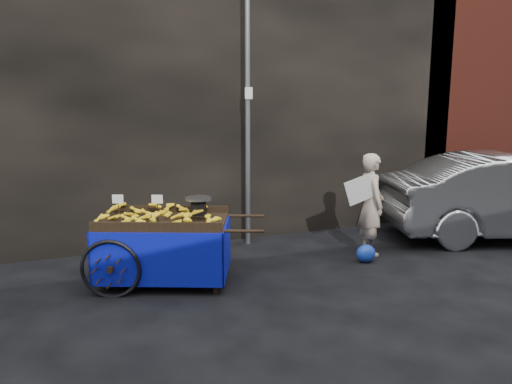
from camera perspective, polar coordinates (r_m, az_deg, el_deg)
name	(u,v)px	position (r m, az deg, el deg)	size (l,w,h in m)	color
ground	(260,271)	(6.90, 0.52, -9.00)	(80.00, 80.00, 0.00)	black
building_wall	(227,88)	(9.08, -3.32, 11.75)	(13.50, 2.00, 5.00)	black
street_pole	(248,119)	(7.83, -0.96, 8.34)	(0.12, 0.10, 4.00)	slate
banana_cart	(160,226)	(6.42, -10.92, -3.89)	(2.37, 1.72, 1.18)	black
vendor	(371,204)	(7.66, 13.02, -1.33)	(0.76, 0.62, 1.53)	tan
plastic_bag	(366,253)	(7.39, 12.45, -6.87)	(0.29, 0.23, 0.26)	blue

